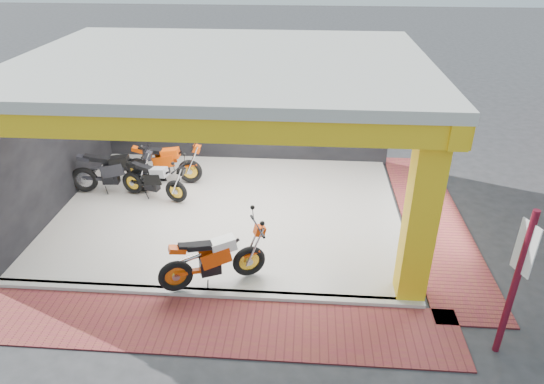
% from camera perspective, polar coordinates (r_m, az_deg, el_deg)
% --- Properties ---
extents(ground, '(80.00, 80.00, 0.00)m').
position_cam_1_polar(ground, '(10.05, -6.77, -8.23)').
color(ground, '#2D2D30').
rests_on(ground, ground).
extents(showroom_floor, '(8.00, 6.00, 0.10)m').
position_cam_1_polar(showroom_floor, '(11.66, -5.04, -2.23)').
color(showroom_floor, white).
rests_on(showroom_floor, ground).
extents(showroom_ceiling, '(8.40, 6.40, 0.20)m').
position_cam_1_polar(showroom_ceiling, '(10.34, -5.88, 15.00)').
color(showroom_ceiling, beige).
rests_on(showroom_ceiling, corner_column).
extents(back_wall, '(8.20, 0.20, 3.50)m').
position_cam_1_polar(back_wall, '(13.78, -3.35, 10.47)').
color(back_wall, black).
rests_on(back_wall, ground).
extents(left_wall, '(0.20, 6.20, 3.50)m').
position_cam_1_polar(left_wall, '(12.26, -24.77, 5.57)').
color(left_wall, black).
rests_on(left_wall, ground).
extents(corner_column, '(0.50, 0.50, 3.50)m').
position_cam_1_polar(corner_column, '(8.53, 17.14, -2.57)').
color(corner_column, yellow).
rests_on(corner_column, ground).
extents(header_beam_front, '(8.40, 0.30, 0.40)m').
position_cam_1_polar(header_beam_front, '(7.61, -9.52, 7.54)').
color(header_beam_front, yellow).
rests_on(header_beam_front, corner_column).
extents(header_beam_right, '(0.30, 6.40, 0.40)m').
position_cam_1_polar(header_beam_right, '(10.50, 16.82, 12.49)').
color(header_beam_right, yellow).
rests_on(header_beam_right, corner_column).
extents(floor_kerb, '(8.00, 0.20, 0.10)m').
position_cam_1_polar(floor_kerb, '(9.23, -7.94, -11.72)').
color(floor_kerb, white).
rests_on(floor_kerb, ground).
extents(paver_front, '(9.00, 1.40, 0.03)m').
position_cam_1_polar(paver_front, '(8.69, -8.97, -15.16)').
color(paver_front, maroon).
rests_on(paver_front, ground).
extents(paver_right, '(1.40, 7.00, 0.03)m').
position_cam_1_polar(paver_right, '(11.94, 18.41, -3.14)').
color(paver_right, maroon).
rests_on(paver_right, ground).
extents(signpost, '(0.15, 0.35, 2.61)m').
position_cam_1_polar(signpost, '(8.09, 26.81, -9.17)').
color(signpost, maroon).
rests_on(signpost, ground).
extents(moto_hero, '(2.28, 1.58, 1.31)m').
position_cam_1_polar(moto_hero, '(9.10, -2.76, -6.55)').
color(moto_hero, '#D93F09').
rests_on(moto_hero, showroom_floor).
extents(moto_row_a, '(2.06, 1.24, 1.18)m').
position_cam_1_polar(moto_row_a, '(11.83, -11.33, 1.28)').
color(moto_row_a, black).
rests_on(moto_row_a, showroom_floor).
extents(moto_row_b, '(2.29, 1.00, 1.36)m').
position_cam_1_polar(moto_row_b, '(12.48, -15.22, 2.76)').
color(moto_row_b, black).
rests_on(moto_row_b, showroom_floor).
extents(moto_row_c, '(2.16, 0.81, 1.32)m').
position_cam_1_polar(moto_row_c, '(12.69, -9.72, 3.69)').
color(moto_row_c, '#E14809').
rests_on(moto_row_c, showroom_floor).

